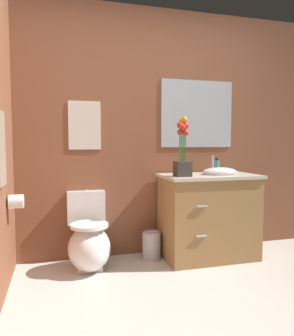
{
  "coord_description": "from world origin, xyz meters",
  "views": [
    {
      "loc": [
        -0.9,
        -1.64,
        1.15
      ],
      "look_at": [
        -0.1,
        1.23,
        0.92
      ],
      "focal_mm": 34.88,
      "sensor_mm": 36.0,
      "label": 1
    }
  ],
  "objects_px": {
    "soap_bottle": "(217,167)",
    "hanging_towel": "(0,148)",
    "toilet": "(89,242)",
    "toilet_paper_roll": "(16,202)",
    "trash_bin": "(151,245)",
    "vanity_cabinet": "(209,215)",
    "flower_vase": "(183,155)",
    "wall_poster": "(85,125)",
    "wall_mirror": "(197,114)"
  },
  "relations": [
    {
      "from": "trash_bin",
      "to": "hanging_towel",
      "type": "xyz_separation_m",
      "value": [
        -1.26,
        -0.6,
        0.97
      ]
    },
    {
      "from": "toilet",
      "to": "vanity_cabinet",
      "type": "bearing_deg",
      "value": -1.28
    },
    {
      "from": "vanity_cabinet",
      "to": "flower_vase",
      "type": "relative_size",
      "value": 1.83
    },
    {
      "from": "soap_bottle",
      "to": "hanging_towel",
      "type": "relative_size",
      "value": 0.31
    },
    {
      "from": "vanity_cabinet",
      "to": "wall_poster",
      "type": "xyz_separation_m",
      "value": [
        -1.18,
        0.29,
        0.88
      ]
    },
    {
      "from": "wall_poster",
      "to": "vanity_cabinet",
      "type": "bearing_deg",
      "value": -13.98
    },
    {
      "from": "toilet",
      "to": "wall_poster",
      "type": "bearing_deg",
      "value": 90.0
    },
    {
      "from": "trash_bin",
      "to": "wall_mirror",
      "type": "height_order",
      "value": "wall_mirror"
    },
    {
      "from": "trash_bin",
      "to": "vanity_cabinet",
      "type": "bearing_deg",
      "value": -10.18
    },
    {
      "from": "soap_bottle",
      "to": "wall_poster",
      "type": "distance_m",
      "value": 1.37
    },
    {
      "from": "vanity_cabinet",
      "to": "wall_mirror",
      "type": "xyz_separation_m",
      "value": [
        -0.0,
        0.29,
        1.02
      ]
    },
    {
      "from": "toilet",
      "to": "hanging_towel",
      "type": "xyz_separation_m",
      "value": [
        -0.64,
        -0.52,
        0.86
      ]
    },
    {
      "from": "wall_mirror",
      "to": "toilet_paper_roll",
      "type": "distance_m",
      "value": 1.98
    },
    {
      "from": "wall_poster",
      "to": "toilet_paper_roll",
      "type": "distance_m",
      "value": 0.98
    },
    {
      "from": "toilet",
      "to": "trash_bin",
      "type": "bearing_deg",
      "value": 6.9
    },
    {
      "from": "wall_poster",
      "to": "toilet_paper_roll",
      "type": "height_order",
      "value": "wall_poster"
    },
    {
      "from": "toilet",
      "to": "toilet_paper_roll",
      "type": "relative_size",
      "value": 6.27
    },
    {
      "from": "vanity_cabinet",
      "to": "hanging_towel",
      "type": "height_order",
      "value": "hanging_towel"
    },
    {
      "from": "soap_bottle",
      "to": "wall_poster",
      "type": "height_order",
      "value": "wall_poster"
    },
    {
      "from": "toilet",
      "to": "wall_poster",
      "type": "xyz_separation_m",
      "value": [
        0.0,
        0.27,
        1.07
      ]
    },
    {
      "from": "vanity_cabinet",
      "to": "toilet_paper_roll",
      "type": "distance_m",
      "value": 1.79
    },
    {
      "from": "soap_bottle",
      "to": "hanging_towel",
      "type": "xyz_separation_m",
      "value": [
        -1.92,
        -0.53,
        0.2
      ]
    },
    {
      "from": "vanity_cabinet",
      "to": "trash_bin",
      "type": "relative_size",
      "value": 3.73
    },
    {
      "from": "soap_bottle",
      "to": "hanging_towel",
      "type": "bearing_deg",
      "value": -164.52
    },
    {
      "from": "wall_poster",
      "to": "hanging_towel",
      "type": "distance_m",
      "value": 1.04
    },
    {
      "from": "wall_poster",
      "to": "wall_mirror",
      "type": "relative_size",
      "value": 0.58
    },
    {
      "from": "trash_bin",
      "to": "wall_mirror",
      "type": "relative_size",
      "value": 0.34
    },
    {
      "from": "hanging_towel",
      "to": "toilet",
      "type": "bearing_deg",
      "value": 39.32
    },
    {
      "from": "soap_bottle",
      "to": "hanging_towel",
      "type": "distance_m",
      "value": 2.0
    },
    {
      "from": "vanity_cabinet",
      "to": "flower_vase",
      "type": "xyz_separation_m",
      "value": [
        -0.32,
        -0.09,
        0.6
      ]
    },
    {
      "from": "vanity_cabinet",
      "to": "soap_bottle",
      "type": "xyz_separation_m",
      "value": [
        0.1,
        0.03,
        0.48
      ]
    },
    {
      "from": "trash_bin",
      "to": "toilet_paper_roll",
      "type": "height_order",
      "value": "toilet_paper_roll"
    },
    {
      "from": "soap_bottle",
      "to": "wall_mirror",
      "type": "relative_size",
      "value": 0.2
    },
    {
      "from": "wall_poster",
      "to": "hanging_towel",
      "type": "xyz_separation_m",
      "value": [
        -0.64,
        -0.79,
        -0.21
      ]
    },
    {
      "from": "soap_bottle",
      "to": "wall_mirror",
      "type": "xyz_separation_m",
      "value": [
        -0.1,
        0.26,
        0.54
      ]
    },
    {
      "from": "flower_vase",
      "to": "wall_mirror",
      "type": "distance_m",
      "value": 0.65
    },
    {
      "from": "trash_bin",
      "to": "wall_poster",
      "type": "height_order",
      "value": "wall_poster"
    },
    {
      "from": "flower_vase",
      "to": "toilet",
      "type": "bearing_deg",
      "value": 171.98
    },
    {
      "from": "flower_vase",
      "to": "soap_bottle",
      "type": "bearing_deg",
      "value": 17.17
    },
    {
      "from": "toilet",
      "to": "toilet_paper_roll",
      "type": "height_order",
      "value": "toilet_paper_roll"
    },
    {
      "from": "trash_bin",
      "to": "soap_bottle",
      "type": "bearing_deg",
      "value": -5.73
    },
    {
      "from": "hanging_towel",
      "to": "soap_bottle",
      "type": "bearing_deg",
      "value": 15.48
    },
    {
      "from": "toilet",
      "to": "wall_mirror",
      "type": "distance_m",
      "value": 1.71
    },
    {
      "from": "wall_poster",
      "to": "flower_vase",
      "type": "bearing_deg",
      "value": -24.31
    },
    {
      "from": "toilet",
      "to": "wall_mirror",
      "type": "bearing_deg",
      "value": 12.8
    },
    {
      "from": "toilet",
      "to": "soap_bottle",
      "type": "height_order",
      "value": "soap_bottle"
    },
    {
      "from": "toilet",
      "to": "vanity_cabinet",
      "type": "xyz_separation_m",
      "value": [
        1.18,
        -0.03,
        0.19
      ]
    },
    {
      "from": "vanity_cabinet",
      "to": "soap_bottle",
      "type": "distance_m",
      "value": 0.49
    },
    {
      "from": "flower_vase",
      "to": "wall_mirror",
      "type": "relative_size",
      "value": 0.69
    },
    {
      "from": "toilet_paper_roll",
      "to": "hanging_towel",
      "type": "bearing_deg",
      "value": -99.56
    }
  ]
}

